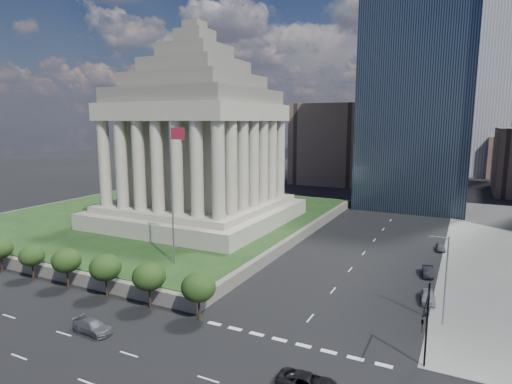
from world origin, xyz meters
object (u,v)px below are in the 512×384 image
Objects in this scene: street_lamp_north at (444,275)px; suv_grey at (92,326)px; traffic_signal_ne at (426,320)px; parked_sedan_near at (428,297)px; flagpole at (173,186)px; pickup_truck at (308,383)px; war_memorial at (197,124)px; parked_sedan_mid at (428,271)px; parked_sedan_far at (440,247)px.

street_lamp_north is 37.95m from suv_grey.
parked_sedan_near is (-1.00, 16.94, -4.54)m from traffic_signal_ne.
flagpole is at bearing 11.83° from suv_grey.
suv_grey is at bearing -150.68° from street_lamp_north.
street_lamp_north is at bearing -30.83° from pickup_truck.
war_memorial is 49.83m from parked_sedan_mid.
war_memorial is 60.00m from traffic_signal_ne.
traffic_signal_ne is 11.36m from pickup_truck.
parked_sedan_mid is 1.14× the size of parked_sedan_far.
parked_sedan_far is at bearing 93.57° from street_lamp_north.
suv_grey is 1.16× the size of parked_sedan_mid.
parked_sedan_far is at bearing 78.33° from parked_sedan_mid.
flagpole is (12.17, -24.00, -8.29)m from war_memorial.
pickup_truck is 33.64m from parked_sedan_mid.
war_memorial is at bearing -179.05° from parked_sedan_far.
street_lamp_north is 7.72m from parked_sedan_near.
street_lamp_north reaches higher than parked_sedan_near.
war_memorial is 4.88× the size of traffic_signal_ne.
street_lamp_north is 16.33m from parked_sedan_mid.
suv_grey is at bearing -70.67° from war_memorial.
traffic_signal_ne reaches higher than parked_sedan_mid.
war_memorial is 7.40× the size of pickup_truck.
parked_sedan_far is (0.00, 23.66, -0.10)m from parked_sedan_near.
parked_sedan_far is (7.22, 47.01, -0.12)m from pickup_truck.
traffic_signal_ne is 17.57m from parked_sedan_near.
suv_grey is 39.22m from parked_sedan_near.
street_lamp_north is (0.83, 11.30, 0.41)m from traffic_signal_ne.
parked_sedan_far is at bearing -12.49° from pickup_truck.
parked_sedan_mid is at bearing 93.95° from traffic_signal_ne.
parked_sedan_near is at bearing 107.96° from street_lamp_north.
flagpole reaches higher than parked_sedan_mid.
traffic_signal_ne is at bearing -94.19° from street_lamp_north.
war_memorial reaches higher than pickup_truck.
parked_sedan_mid reaches higher than parked_sedan_far.
pickup_truck reaches higher than suv_grey.
suv_grey is (14.53, -41.42, -20.71)m from war_memorial.
parked_sedan_mid is at bearing 99.88° from street_lamp_north.
parked_sedan_near reaches higher than parked_sedan_mid.
war_memorial reaches higher than suv_grey.
parked_sedan_mid is at bearing -14.69° from pickup_truck.
traffic_signal_ne is 1.95× the size of parked_sedan_mid.
war_memorial is 9.49× the size of parked_sedan_mid.
pickup_truck is at bearing -142.10° from traffic_signal_ne.
suv_grey is at bearing 87.98° from pickup_truck.
traffic_signal_ne is at bearing -16.71° from flagpole.
traffic_signal_ne is 1.91× the size of parked_sedan_near.
traffic_signal_ne is at bearing -36.42° from war_memorial.
suv_grey is (-31.97, -7.12, -4.56)m from traffic_signal_ne.
suv_grey is (2.36, -17.42, -12.42)m from flagpole.
street_lamp_north is at bearing -25.92° from war_memorial.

